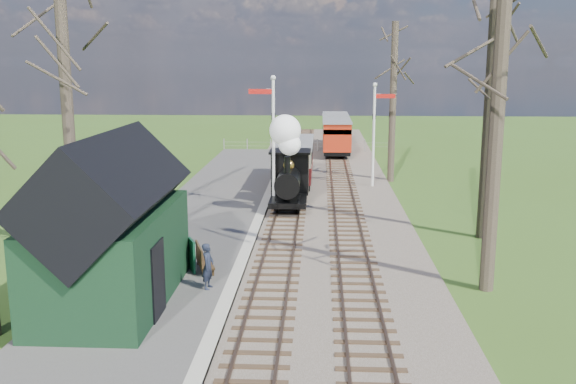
# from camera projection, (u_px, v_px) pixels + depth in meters

# --- Properties ---
(ground) EXTENTS (140.00, 140.00, 0.00)m
(ground) POSITION_uv_depth(u_px,v_px,m) (253.00, 380.00, 13.93)
(ground) COLOR #39581B
(ground) RESTS_ON ground
(distant_hills) EXTENTS (114.40, 48.00, 22.02)m
(distant_hills) POSITION_uv_depth(u_px,v_px,m) (319.00, 249.00, 80.10)
(distant_hills) COLOR #385B23
(distant_hills) RESTS_ON ground
(ballast_bed) EXTENTS (8.00, 60.00, 0.10)m
(ballast_bed) POSITION_uv_depth(u_px,v_px,m) (318.00, 186.00, 35.39)
(ballast_bed) COLOR brown
(ballast_bed) RESTS_ON ground
(track_near) EXTENTS (1.60, 60.00, 0.15)m
(track_near) POSITION_uv_depth(u_px,v_px,m) (294.00, 185.00, 35.44)
(track_near) COLOR brown
(track_near) RESTS_ON ground
(track_far) EXTENTS (1.60, 60.00, 0.15)m
(track_far) POSITION_uv_depth(u_px,v_px,m) (341.00, 186.00, 35.32)
(track_far) COLOR brown
(track_far) RESTS_ON ground
(platform) EXTENTS (5.00, 44.00, 0.20)m
(platform) POSITION_uv_depth(u_px,v_px,m) (206.00, 219.00, 27.79)
(platform) COLOR #474442
(platform) RESTS_ON ground
(coping_strip) EXTENTS (0.40, 44.00, 0.21)m
(coping_strip) POSITION_uv_depth(u_px,v_px,m) (259.00, 220.00, 27.67)
(coping_strip) COLOR #B2AD9E
(coping_strip) RESTS_ON ground
(station_shed) EXTENTS (3.25, 6.30, 4.78)m
(station_shed) POSITION_uv_depth(u_px,v_px,m) (111.00, 230.00, 17.61)
(station_shed) COLOR black
(station_shed) RESTS_ON platform
(semaphore_near) EXTENTS (1.22, 0.24, 6.22)m
(semaphore_near) POSITION_uv_depth(u_px,v_px,m) (272.00, 134.00, 28.91)
(semaphore_near) COLOR silver
(semaphore_near) RESTS_ON ground
(semaphore_far) EXTENTS (1.22, 0.24, 5.72)m
(semaphore_far) POSITION_uv_depth(u_px,v_px,m) (375.00, 127.00, 34.58)
(semaphore_far) COLOR silver
(semaphore_far) RESTS_ON ground
(bare_trees) EXTENTS (15.51, 22.39, 12.00)m
(bare_trees) POSITION_uv_depth(u_px,v_px,m) (318.00, 108.00, 22.71)
(bare_trees) COLOR #382D23
(bare_trees) RESTS_ON ground
(fence_line) EXTENTS (12.60, 0.08, 1.00)m
(fence_line) POSITION_uv_depth(u_px,v_px,m) (306.00, 145.00, 49.04)
(fence_line) COLOR slate
(fence_line) RESTS_ON ground
(locomotive) EXTENTS (1.75, 4.09, 4.38)m
(locomotive) POSITION_uv_depth(u_px,v_px,m) (289.00, 168.00, 29.35)
(locomotive) COLOR black
(locomotive) RESTS_ON ground
(coach) EXTENTS (2.04, 7.01, 2.15)m
(coach) POSITION_uv_depth(u_px,v_px,m) (294.00, 160.00, 35.39)
(coach) COLOR black
(coach) RESTS_ON ground
(red_carriage_a) EXTENTS (2.05, 5.07, 2.15)m
(red_carriage_a) POSITION_uv_depth(u_px,v_px,m) (337.00, 136.00, 46.51)
(red_carriage_a) COLOR black
(red_carriage_a) RESTS_ON ground
(red_carriage_b) EXTENTS (2.05, 5.07, 2.15)m
(red_carriage_b) POSITION_uv_depth(u_px,v_px,m) (335.00, 129.00, 51.89)
(red_carriage_b) COLOR black
(red_carriage_b) RESTS_ON ground
(sign_board) EXTENTS (0.36, 0.68, 1.05)m
(sign_board) POSITION_uv_depth(u_px,v_px,m) (192.00, 255.00, 20.50)
(sign_board) COLOR #0E4127
(sign_board) RESTS_ON platform
(bench) EXTENTS (0.86, 1.52, 0.83)m
(bench) POSITION_uv_depth(u_px,v_px,m) (202.00, 259.00, 20.60)
(bench) COLOR #402B16
(bench) RESTS_ON platform
(person) EXTENTS (0.41, 0.55, 1.38)m
(person) POSITION_uv_depth(u_px,v_px,m) (208.00, 266.00, 18.89)
(person) COLOR black
(person) RESTS_ON platform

